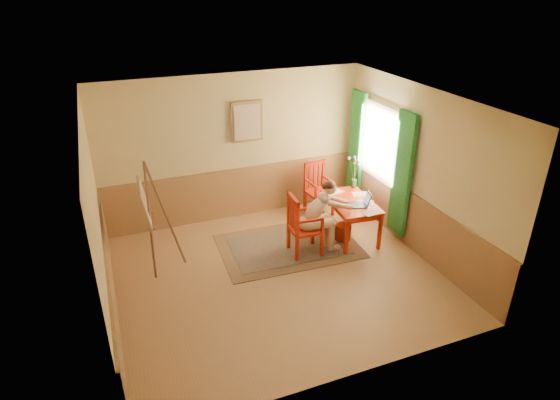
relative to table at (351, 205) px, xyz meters
name	(u,v)px	position (x,y,z in m)	size (l,w,h in m)	color
room	(278,196)	(-1.66, -0.69, 0.77)	(5.04, 4.54, 2.84)	tan
wainscot	(261,226)	(-1.66, 0.11, -0.13)	(5.00, 4.50, 1.00)	tan
window	(379,155)	(0.76, 0.41, 0.71)	(0.12, 2.01, 2.20)	white
wall_portrait	(247,122)	(-1.41, 1.52, 1.27)	(0.60, 0.05, 0.76)	#967351
rug	(289,246)	(-1.16, 0.07, -0.62)	(2.47, 1.71, 0.02)	#8C7251
table	(351,205)	(0.00, 0.00, 0.00)	(0.82, 1.26, 0.72)	red
chair_left	(302,225)	(-1.04, -0.21, -0.08)	(0.53, 0.51, 1.10)	red
chair_back	(318,188)	(-0.11, 1.10, -0.11)	(0.49, 0.51, 1.03)	red
figure	(320,214)	(-0.73, -0.22, 0.08)	(0.96, 0.43, 1.29)	beige
laptop	(360,203)	(0.04, -0.22, 0.14)	(0.45, 0.34, 0.24)	#1E2338
papers	(358,200)	(0.13, -0.02, 0.09)	(0.72, 1.21, 0.00)	white
vase	(354,173)	(0.33, 0.52, 0.37)	(0.21, 0.31, 0.61)	#3F724C
wastebasket	(343,232)	(-0.17, -0.07, -0.48)	(0.29, 0.29, 0.31)	#B92E14
easel	(147,207)	(-3.45, 0.28, 0.47)	(0.64, 0.83, 1.86)	brown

